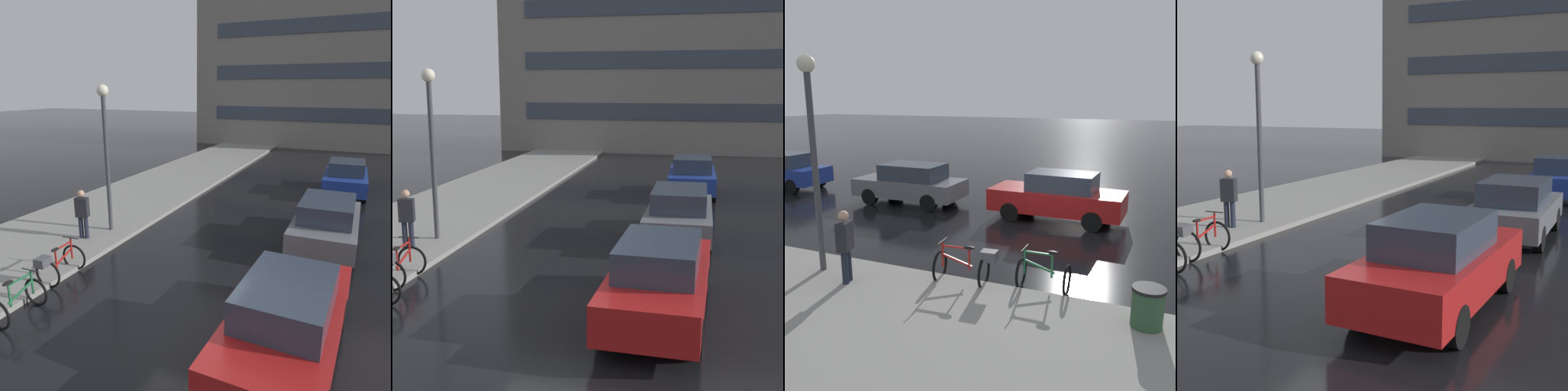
% 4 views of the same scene
% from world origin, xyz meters
% --- Properties ---
extents(ground_plane, '(140.00, 140.00, 0.00)m').
position_xyz_m(ground_plane, '(0.00, 0.00, 0.00)').
color(ground_plane, black).
extents(sidewalk_kerb, '(4.80, 60.00, 0.14)m').
position_xyz_m(sidewalk_kerb, '(-6.00, 10.00, 0.07)').
color(sidewalk_kerb, gray).
rests_on(sidewalk_kerb, ground).
extents(bicycle_nearest, '(0.68, 1.06, 0.94)m').
position_xyz_m(bicycle_nearest, '(-3.30, -1.05, 0.38)').
color(bicycle_nearest, black).
rests_on(bicycle_nearest, ground).
extents(bicycle_second, '(0.82, 1.39, 0.99)m').
position_xyz_m(bicycle_second, '(-3.68, 0.55, 0.49)').
color(bicycle_second, black).
rests_on(bicycle_second, ground).
extents(car_red, '(1.96, 4.44, 1.64)m').
position_xyz_m(car_red, '(2.26, -0.03, 0.82)').
color(car_red, '#AD1919').
rests_on(car_red, ground).
extents(car_grey, '(1.90, 4.19, 1.56)m').
position_xyz_m(car_grey, '(2.37, 5.77, 0.80)').
color(car_grey, slate).
rests_on(car_grey, ground).
extents(car_blue, '(1.94, 3.97, 1.61)m').
position_xyz_m(car_blue, '(2.57, 12.55, 0.81)').
color(car_blue, navy).
rests_on(car_blue, ground).
extents(pedestrian, '(0.45, 0.34, 1.74)m').
position_xyz_m(pedestrian, '(-4.80, 2.91, 0.98)').
color(pedestrian, '#1E2333').
rests_on(pedestrian, ground).
extents(streetlamp, '(0.37, 0.37, 4.94)m').
position_xyz_m(streetlamp, '(-4.46, 3.90, 3.20)').
color(streetlamp, '#424247').
rests_on(streetlamp, ground).
extents(building_facade_main, '(21.50, 9.29, 15.57)m').
position_xyz_m(building_facade_main, '(-0.19, 30.61, 7.79)').
color(building_facade_main, gray).
rests_on(building_facade_main, ground).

